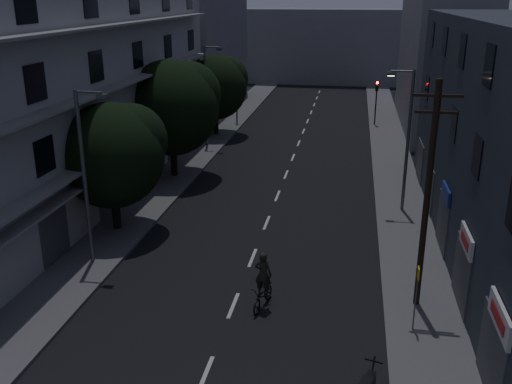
% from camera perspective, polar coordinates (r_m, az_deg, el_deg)
% --- Properties ---
extents(ground, '(160.00, 160.00, 0.00)m').
position_cam_1_polar(ground, '(40.45, 3.10, 1.96)').
color(ground, black).
rests_on(ground, ground).
extents(sidewalk_left, '(3.00, 90.00, 0.15)m').
position_cam_1_polar(sidewalk_left, '(41.90, -7.14, 2.56)').
color(sidewalk_left, '#565659').
rests_on(sidewalk_left, ground).
extents(sidewalk_right, '(3.00, 90.00, 0.15)m').
position_cam_1_polar(sidewalk_right, '(40.32, 13.75, 1.48)').
color(sidewalk_right, '#565659').
rests_on(sidewalk_right, ground).
extents(lane_markings, '(0.15, 60.50, 0.01)m').
position_cam_1_polar(lane_markings, '(46.42, 4.01, 4.22)').
color(lane_markings, beige).
rests_on(lane_markings, ground).
extents(building_left, '(7.00, 36.00, 14.00)m').
position_cam_1_polar(building_left, '(35.73, -17.89, 10.29)').
color(building_left, '#AAAAA5').
rests_on(building_left, ground).
extents(building_far_left, '(6.00, 20.00, 16.00)m').
position_cam_1_polar(building_far_left, '(63.65, -5.40, 15.55)').
color(building_far_left, slate).
rests_on(building_far_left, ground).
extents(building_far_right, '(6.00, 20.00, 13.00)m').
position_cam_1_polar(building_far_right, '(56.19, 17.94, 12.72)').
color(building_far_right, slate).
rests_on(building_far_right, ground).
extents(building_far_end, '(24.00, 8.00, 10.00)m').
position_cam_1_polar(building_far_end, '(83.79, 6.91, 14.31)').
color(building_far_end, slate).
rests_on(building_far_end, ground).
extents(tree_near, '(5.45, 5.45, 6.73)m').
position_cam_1_polar(tree_near, '(30.11, -14.16, 3.96)').
color(tree_near, black).
rests_on(tree_near, sidewalk_left).
extents(tree_mid, '(6.37, 6.37, 7.84)m').
position_cam_1_polar(tree_mid, '(38.68, -8.37, 8.69)').
color(tree_mid, black).
rests_on(tree_mid, sidewalk_left).
extents(tree_far, '(5.57, 5.57, 6.89)m').
position_cam_1_polar(tree_far, '(50.56, -4.04, 10.63)').
color(tree_far, black).
rests_on(tree_far, sidewalk_left).
extents(traffic_signal_far_right, '(0.28, 0.37, 4.10)m').
position_cam_1_polar(traffic_signal_far_right, '(55.49, 11.96, 9.60)').
color(traffic_signal_far_right, black).
rests_on(traffic_signal_far_right, sidewalk_right).
extents(traffic_signal_far_left, '(0.28, 0.37, 4.10)m').
position_cam_1_polar(traffic_signal_far_left, '(55.30, -1.95, 9.97)').
color(traffic_signal_far_left, black).
rests_on(traffic_signal_far_left, sidewalk_left).
extents(street_lamp_left_near, '(1.51, 0.25, 8.00)m').
position_cam_1_polar(street_lamp_left_near, '(26.38, -16.65, 2.15)').
color(street_lamp_left_near, slate).
rests_on(street_lamp_left_near, sidewalk_left).
extents(street_lamp_right, '(1.51, 0.25, 8.00)m').
position_cam_1_polar(street_lamp_right, '(32.86, 14.80, 5.60)').
color(street_lamp_right, '#525659').
rests_on(street_lamp_right, sidewalk_right).
extents(street_lamp_left_far, '(1.51, 0.25, 8.00)m').
position_cam_1_polar(street_lamp_left_far, '(46.60, -4.91, 10.04)').
color(street_lamp_left_far, slate).
rests_on(street_lamp_left_far, sidewalk_left).
extents(utility_pole, '(1.80, 0.24, 9.00)m').
position_cam_1_polar(utility_pole, '(22.44, 16.78, -0.11)').
color(utility_pole, black).
rests_on(utility_pole, sidewalk_right).
extents(bus_stop_sign, '(0.06, 0.35, 2.52)m').
position_cam_1_polar(bus_stop_sign, '(21.80, 15.79, -9.14)').
color(bus_stop_sign, '#595B60').
rests_on(bus_stop_sign, sidewalk_right).
extents(cyclist, '(1.06, 2.01, 2.43)m').
position_cam_1_polar(cyclist, '(23.11, 0.72, -9.66)').
color(cyclist, black).
rests_on(cyclist, ground).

